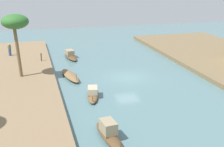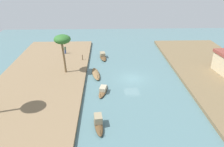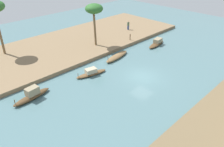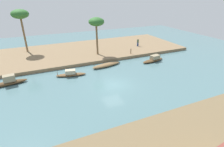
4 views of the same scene
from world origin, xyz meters
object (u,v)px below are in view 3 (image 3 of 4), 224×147
at_px(person_on_near_bank, 128,26).
at_px(mooring_post, 130,37).
at_px(sampan_foreground, 32,95).
at_px(sampan_upstream_small, 157,43).
at_px(sampan_with_tall_canopy, 117,56).
at_px(palm_tree_left_near, 94,10).
at_px(sampan_downstream_large, 91,73).

relative_size(person_on_near_bank, mooring_post, 1.62).
bearing_deg(person_on_near_bank, sampan_foreground, -127.78).
height_order(sampan_upstream_small, mooring_post, mooring_post).
height_order(sampan_foreground, sampan_with_tall_canopy, sampan_foreground).
height_order(sampan_with_tall_canopy, palm_tree_left_near, palm_tree_left_near).
bearing_deg(palm_tree_left_near, sampan_upstream_small, 141.35).
bearing_deg(person_on_near_bank, palm_tree_left_near, -136.52).
relative_size(sampan_downstream_large, sampan_foreground, 0.96).
distance_m(sampan_downstream_large, palm_tree_left_near, 10.73).
relative_size(sampan_downstream_large, sampan_with_tall_canopy, 0.84).
bearing_deg(sampan_foreground, palm_tree_left_near, -164.10).
bearing_deg(mooring_post, sampan_foreground, 10.02).
height_order(sampan_downstream_large, palm_tree_left_near, palm_tree_left_near).
relative_size(sampan_downstream_large, mooring_post, 4.30).
distance_m(sampan_with_tall_canopy, palm_tree_left_near, 7.85).
relative_size(sampan_upstream_small, sampan_foreground, 1.03).
xyz_separation_m(sampan_upstream_small, sampan_with_tall_canopy, (8.31, -1.16, -0.12)).
distance_m(sampan_upstream_small, person_on_near_bank, 8.02).
height_order(sampan_foreground, palm_tree_left_near, palm_tree_left_near).
bearing_deg(mooring_post, sampan_upstream_small, 120.30).
relative_size(sampan_upstream_small, palm_tree_left_near, 0.70).
distance_m(sampan_downstream_large, sampan_with_tall_canopy, 6.10).
bearing_deg(sampan_downstream_large, sampan_with_tall_canopy, -156.11).
xyz_separation_m(person_on_near_bank, mooring_post, (3.85, 3.90, -0.19)).
bearing_deg(sampan_downstream_large, palm_tree_left_near, -122.31).
distance_m(sampan_downstream_large, person_on_near_bank, 17.73).
distance_m(sampan_foreground, sampan_with_tall_canopy, 13.79).
relative_size(sampan_foreground, person_on_near_bank, 2.74).
bearing_deg(mooring_post, sampan_with_tall_canopy, 24.63).
height_order(sampan_downstream_large, person_on_near_bank, person_on_near_bank).
height_order(sampan_with_tall_canopy, person_on_near_bank, person_on_near_bank).
bearing_deg(sampan_foreground, person_on_near_bank, -169.59).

